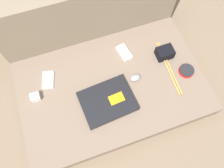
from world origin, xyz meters
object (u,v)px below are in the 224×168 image
(laptop, at_px, (107,101))
(phone_black, at_px, (48,80))
(computer_mouse, at_px, (135,78))
(speaker_puck, at_px, (186,71))
(phone_silver, at_px, (124,52))
(camera_pouch, at_px, (165,53))
(charger_brick, at_px, (35,97))

(laptop, xyz_separation_m, phone_black, (-0.31, 0.26, -0.01))
(computer_mouse, bearing_deg, phone_black, 157.35)
(speaker_puck, distance_m, phone_silver, 0.42)
(phone_silver, height_order, camera_pouch, camera_pouch)
(camera_pouch, bearing_deg, laptop, -158.32)
(phone_black, height_order, charger_brick, charger_brick)
(phone_black, height_order, camera_pouch, camera_pouch)
(phone_silver, bearing_deg, phone_black, 173.81)
(camera_pouch, height_order, charger_brick, camera_pouch)
(speaker_puck, xyz_separation_m, charger_brick, (-0.95, 0.14, 0.01))
(computer_mouse, distance_m, phone_black, 0.55)
(laptop, xyz_separation_m, speaker_puck, (0.54, 0.03, -0.00))
(computer_mouse, bearing_deg, camera_pouch, 17.11)
(speaker_puck, xyz_separation_m, phone_black, (-0.85, 0.24, -0.01))
(phone_silver, xyz_separation_m, charger_brick, (-0.62, -0.12, 0.01))
(camera_pouch, relative_size, charger_brick, 1.94)
(laptop, xyz_separation_m, computer_mouse, (0.22, 0.09, 0.00))
(phone_silver, bearing_deg, camera_pouch, -33.25)
(computer_mouse, xyz_separation_m, charger_brick, (-0.62, 0.08, 0.00))
(phone_silver, height_order, charger_brick, charger_brick)
(speaker_puck, relative_size, phone_black, 0.71)
(laptop, relative_size, camera_pouch, 3.11)
(speaker_puck, relative_size, camera_pouch, 0.91)
(computer_mouse, height_order, speaker_puck, computer_mouse)
(charger_brick, bearing_deg, camera_pouch, 1.15)
(computer_mouse, xyz_separation_m, speaker_puck, (0.33, -0.06, -0.00))
(speaker_puck, height_order, phone_black, speaker_puck)
(laptop, bearing_deg, speaker_puck, -1.59)
(laptop, distance_m, speaker_puck, 0.55)
(computer_mouse, bearing_deg, charger_brick, 168.43)
(laptop, bearing_deg, charger_brick, 153.47)
(computer_mouse, bearing_deg, speaker_puck, -15.04)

